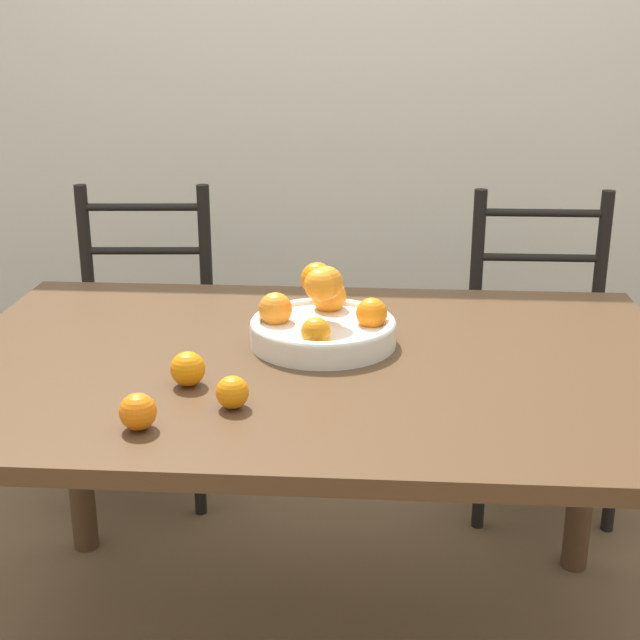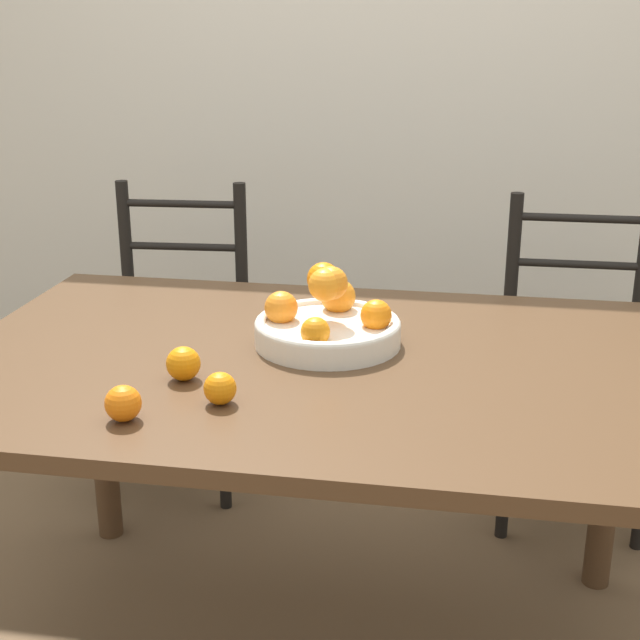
{
  "view_description": "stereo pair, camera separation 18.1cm",
  "coord_description": "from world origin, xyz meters",
  "px_view_note": "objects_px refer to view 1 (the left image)",
  "views": [
    {
      "loc": [
        0.13,
        -1.72,
        1.44
      ],
      "look_at": [
        0.01,
        -0.01,
        0.85
      ],
      "focal_mm": 50.0,
      "sensor_mm": 36.0,
      "label": 1
    },
    {
      "loc": [
        0.31,
        -1.7,
        1.44
      ],
      "look_at": [
        0.01,
        -0.01,
        0.85
      ],
      "focal_mm": 50.0,
      "sensor_mm": 36.0,
      "label": 2
    }
  ],
  "objects_px": {
    "fruit_bowl": "(323,322)",
    "orange_loose_0": "(188,369)",
    "chair_left": "(143,348)",
    "orange_loose_1": "(138,412)",
    "chair_right": "(540,358)",
    "orange_loose_2": "(232,392)"
  },
  "relations": [
    {
      "from": "fruit_bowl",
      "to": "orange_loose_0",
      "type": "distance_m",
      "value": 0.35
    },
    {
      "from": "orange_loose_0",
      "to": "chair_left",
      "type": "xyz_separation_m",
      "value": [
        -0.37,
        1.0,
        -0.34
      ]
    },
    {
      "from": "orange_loose_1",
      "to": "chair_left",
      "type": "xyz_separation_m",
      "value": [
        -0.33,
        1.2,
        -0.34
      ]
    },
    {
      "from": "fruit_bowl",
      "to": "chair_right",
      "type": "relative_size",
      "value": 0.33
    },
    {
      "from": "fruit_bowl",
      "to": "chair_left",
      "type": "height_order",
      "value": "chair_left"
    },
    {
      "from": "orange_loose_2",
      "to": "chair_right",
      "type": "relative_size",
      "value": 0.06
    },
    {
      "from": "orange_loose_0",
      "to": "orange_loose_1",
      "type": "relative_size",
      "value": 1.04
    },
    {
      "from": "orange_loose_2",
      "to": "chair_left",
      "type": "bearing_deg",
      "value": 113.3
    },
    {
      "from": "orange_loose_0",
      "to": "chair_left",
      "type": "height_order",
      "value": "chair_left"
    },
    {
      "from": "fruit_bowl",
      "to": "chair_left",
      "type": "bearing_deg",
      "value": 129.14
    },
    {
      "from": "fruit_bowl",
      "to": "chair_left",
      "type": "relative_size",
      "value": 0.33
    },
    {
      "from": "fruit_bowl",
      "to": "orange_loose_1",
      "type": "bearing_deg",
      "value": -122.82
    },
    {
      "from": "orange_loose_2",
      "to": "chair_right",
      "type": "bearing_deg",
      "value": 55.64
    },
    {
      "from": "fruit_bowl",
      "to": "chair_right",
      "type": "bearing_deg",
      "value": 50.92
    },
    {
      "from": "chair_left",
      "to": "chair_right",
      "type": "height_order",
      "value": "same"
    },
    {
      "from": "orange_loose_1",
      "to": "chair_right",
      "type": "distance_m",
      "value": 1.54
    },
    {
      "from": "orange_loose_2",
      "to": "chair_right",
      "type": "distance_m",
      "value": 1.38
    },
    {
      "from": "orange_loose_1",
      "to": "chair_right",
      "type": "height_order",
      "value": "chair_right"
    },
    {
      "from": "orange_loose_0",
      "to": "orange_loose_2",
      "type": "bearing_deg",
      "value": -43.72
    },
    {
      "from": "chair_left",
      "to": "chair_right",
      "type": "xyz_separation_m",
      "value": [
        1.23,
        0.0,
        0.0
      ]
    },
    {
      "from": "orange_loose_1",
      "to": "orange_loose_0",
      "type": "bearing_deg",
      "value": 77.03
    },
    {
      "from": "orange_loose_2",
      "to": "chair_right",
      "type": "xyz_separation_m",
      "value": [
        0.75,
        1.1,
        -0.34
      ]
    }
  ]
}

